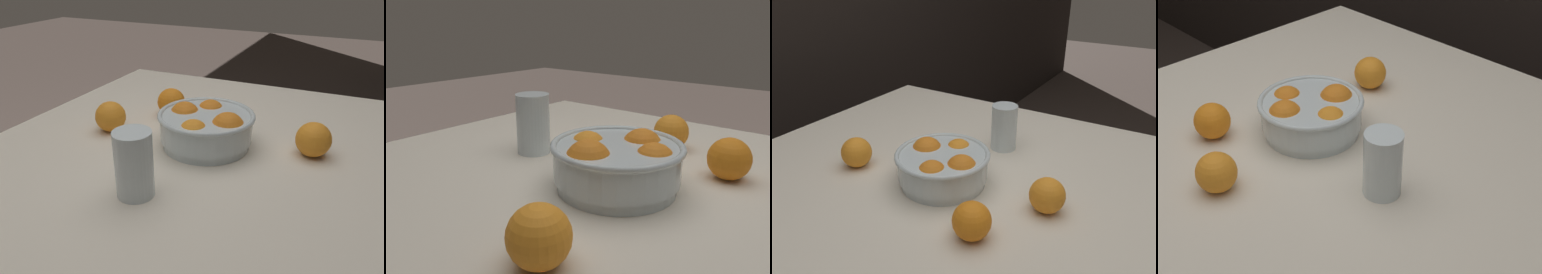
# 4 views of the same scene
# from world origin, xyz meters

# --- Properties ---
(dining_table) EXTENTS (1.14, 1.15, 0.77)m
(dining_table) POSITION_xyz_m (0.00, 0.00, 0.70)
(dining_table) COLOR beige
(dining_table) RESTS_ON ground_plane
(fruit_bowl) EXTENTS (0.24, 0.24, 0.10)m
(fruit_bowl) POSITION_xyz_m (-0.02, -0.04, 0.82)
(fruit_bowl) COLOR silver
(fruit_bowl) RESTS_ON dining_table
(juice_glass) EXTENTS (0.08, 0.08, 0.14)m
(juice_glass) POSITION_xyz_m (0.23, -0.08, 0.84)
(juice_glass) COLOR #F4A314
(juice_glass) RESTS_ON dining_table
(orange_loose_near_bowl) EXTENTS (0.08, 0.08, 0.08)m
(orange_loose_near_bowl) POSITION_xyz_m (-0.08, 0.21, 0.81)
(orange_loose_near_bowl) COLOR orange
(orange_loose_near_bowl) RESTS_ON dining_table
(orange_loose_front) EXTENTS (0.08, 0.08, 0.08)m
(orange_loose_front) POSITION_xyz_m (-0.17, -0.21, 0.81)
(orange_loose_front) COLOR orange
(orange_loose_front) RESTS_ON dining_table
(orange_loose_aside) EXTENTS (0.08, 0.08, 0.08)m
(orange_loose_aside) POSITION_xyz_m (0.00, -0.31, 0.81)
(orange_loose_aside) COLOR orange
(orange_loose_aside) RESTS_ON dining_table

